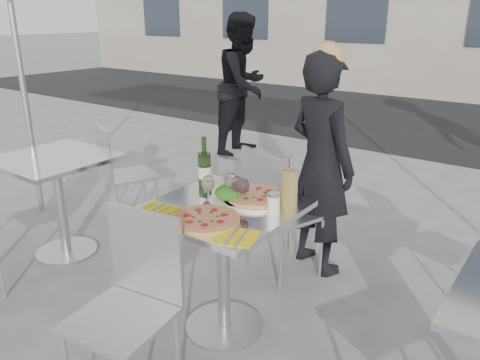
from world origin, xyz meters
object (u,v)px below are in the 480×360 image
Objects in this scene: napkin_left at (156,210)px; wineglass_red_a at (238,185)px; wineglass_white_a at (208,184)px; carafe at (290,189)px; side_chair_lfar at (118,168)px; pizza_near at (206,219)px; pedestrian_a at (244,85)px; main_table at (223,243)px; sugar_shaker at (273,203)px; chair_far at (275,205)px; wine_bottle at (205,168)px; salad_plate at (229,194)px; wineglass_red_b at (243,187)px; napkin_right at (236,236)px; chair_near at (133,293)px; woman_diner at (321,165)px; side_table_left at (58,185)px; pizza_far at (256,197)px; wineglass_white_b at (231,181)px.

wineglass_red_a is at bearing 41.50° from napkin_left.
carafe is at bearing 22.62° from wineglass_white_a.
side_chair_lfar is 1.81m from pizza_near.
pedestrian_a is 5.92× the size of carafe.
main_table is 7.01× the size of sugar_shaker.
pedestrian_a reaches higher than chair_far.
wineglass_red_a is (0.31, -0.10, -0.00)m from wine_bottle.
salad_plate is 0.26m from wine_bottle.
wineglass_red_b reaches higher than napkin_right.
carafe is (0.36, 0.73, 0.35)m from chair_near.
wineglass_red_a is at bearing 48.02° from main_table.
woman_diner is 5.12× the size of carafe.
chair_near reaches higher than side_table_left.
wineglass_red_b reaches higher than napkin_left.
pedestrian_a is (-2.13, 2.05, 0.12)m from woman_diner.
pizza_far is at bearing 71.43° from chair_near.
napkin_right is (0.27, -0.24, 0.21)m from main_table.
side_chair_lfar reaches higher than napkin_left.
side_chair_lfar reaches higher than side_table_left.
pedestrian_a reaches higher than woman_diner.
chair_near reaches higher than pizza_near.
side_chair_lfar is 1.64m from wineglass_white_a.
wineglass_white_b is (-0.09, -0.86, 0.12)m from woman_diner.
chair_far is 0.69m from wineglass_red_b.
side_table_left is at bearing -174.12° from pedestrian_a.
pizza_near is at bearing -127.04° from sugar_shaker.
wineglass_white_b is 0.41m from napkin_left.
napkin_right is (1.77, -0.24, 0.21)m from side_table_left.
wine_bottle reaches higher than napkin_right.
wineglass_red_b is at bearing 103.50° from napkin_right.
chair_near is (0.03, -1.22, -0.01)m from chair_far.
wineglass_white_a is at bearing -45.49° from wine_bottle.
sugar_shaker is at bearing 16.39° from wineglass_white_a.
napkin_left is (-0.29, -0.31, -0.11)m from wineglass_red_a.
chair_far reaches higher than pizza_far.
wine_bottle is at bearing 124.53° from napkin_right.
wineglass_white_b reaches higher than chair_far.
wineglass_white_a reaches higher than main_table.
main_table is 2.10× the size of pizza_far.
side_table_left is 1.59m from wineglass_red_a.
wine_bottle is (-0.24, 0.08, 0.08)m from salad_plate.
wineglass_red_a is at bearing -14.58° from salad_plate.
wineglass_red_b reaches higher than side_chair_lfar.
wineglass_red_b is (0.35, -0.11, -0.00)m from wine_bottle.
woman_diner is 5.03× the size of wine_bottle.
side_table_left is 2.26× the size of pizza_near.
sugar_shaker is 0.68× the size of wineglass_white_b.
side_table_left is 4.76× the size of wineglass_white_b.
napkin_right is (-0.04, -0.39, -0.11)m from carafe.
carafe is at bearing 147.59° from chair_far.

